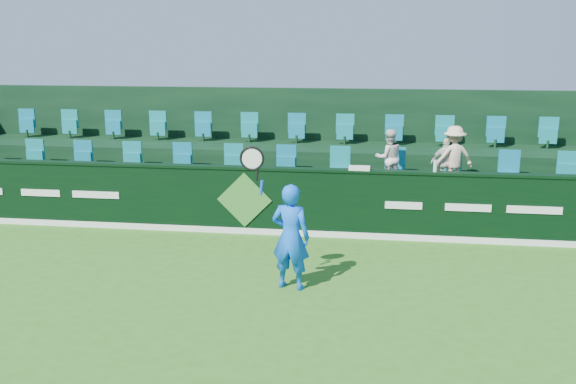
# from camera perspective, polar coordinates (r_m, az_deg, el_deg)

# --- Properties ---
(ground) EXTENTS (60.00, 60.00, 0.00)m
(ground) POSITION_cam_1_polar(r_m,az_deg,el_deg) (9.34, -8.83, -10.65)
(ground) COLOR #316618
(ground) RESTS_ON ground
(sponsor_hoarding) EXTENTS (16.00, 0.25, 1.35)m
(sponsor_hoarding) POSITION_cam_1_polar(r_m,az_deg,el_deg) (12.79, -3.78, -0.70)
(sponsor_hoarding) COLOR black
(sponsor_hoarding) RESTS_ON ground
(stand_tier_front) EXTENTS (16.00, 2.00, 0.80)m
(stand_tier_front) POSITION_cam_1_polar(r_m,az_deg,el_deg) (13.91, -2.85, -0.71)
(stand_tier_front) COLOR black
(stand_tier_front) RESTS_ON ground
(stand_tier_back) EXTENTS (16.00, 1.80, 1.30)m
(stand_tier_back) POSITION_cam_1_polar(r_m,az_deg,el_deg) (15.68, -1.56, 1.85)
(stand_tier_back) COLOR black
(stand_tier_back) RESTS_ON ground
(stand_rear) EXTENTS (16.00, 4.10, 2.60)m
(stand_rear) POSITION_cam_1_polar(r_m,az_deg,el_deg) (16.01, -1.30, 4.15)
(stand_rear) COLOR black
(stand_rear) RESTS_ON ground
(seat_row_front) EXTENTS (13.50, 0.50, 0.60)m
(seat_row_front) POSITION_cam_1_polar(r_m,az_deg,el_deg) (14.14, -2.58, 2.44)
(seat_row_front) COLOR #10718B
(seat_row_front) RESTS_ON stand_tier_front
(seat_row_back) EXTENTS (13.50, 0.50, 0.60)m
(seat_row_back) POSITION_cam_1_polar(r_m,az_deg,el_deg) (15.81, -1.40, 5.44)
(seat_row_back) COLOR #10718B
(seat_row_back) RESTS_ON stand_tier_back
(tennis_player) EXTENTS (1.12, 0.51, 2.26)m
(tennis_player) POSITION_cam_1_polar(r_m,az_deg,el_deg) (9.86, 0.19, -3.89)
(tennis_player) COLOR blue
(tennis_player) RESTS_ON ground
(spectator_left) EXTENTS (0.68, 0.59, 1.19)m
(spectator_left) POSITION_cam_1_polar(r_m,az_deg,el_deg) (13.48, 8.94, 3.02)
(spectator_left) COLOR silver
(spectator_left) RESTS_ON stand_tier_front
(spectator_middle) EXTENTS (0.62, 0.26, 1.05)m
(spectator_middle) POSITION_cam_1_polar(r_m,az_deg,el_deg) (13.56, 13.87, 2.55)
(spectator_middle) COLOR silver
(spectator_middle) RESTS_ON stand_tier_front
(spectator_right) EXTENTS (0.93, 0.70, 1.28)m
(spectator_right) POSITION_cam_1_polar(r_m,az_deg,el_deg) (13.56, 14.51, 3.02)
(spectator_right) COLOR beige
(spectator_right) RESTS_ON stand_tier_front
(towel) EXTENTS (0.40, 0.26, 0.06)m
(towel) POSITION_cam_1_polar(r_m,az_deg,el_deg) (12.38, 6.36, 2.12)
(towel) COLOR white
(towel) RESTS_ON sponsor_hoarding
(drinks_bottle) EXTENTS (0.07, 0.07, 0.23)m
(drinks_bottle) POSITION_cam_1_polar(r_m,az_deg,el_deg) (12.41, 12.96, 2.28)
(drinks_bottle) COLOR silver
(drinks_bottle) RESTS_ON sponsor_hoarding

